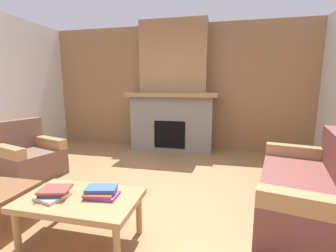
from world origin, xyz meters
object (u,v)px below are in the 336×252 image
couch (309,188)px  ottoman (2,208)px  fireplace (173,95)px  armchair (28,157)px  coffee_table (81,203)px

couch → ottoman: size_ratio=3.73×
fireplace → ottoman: fireplace is taller
armchair → ottoman: size_ratio=1.83×
armchair → couch: bearing=-3.5°
coffee_table → fireplace: bearing=87.5°
couch → coffee_table: bearing=-155.1°
ottoman → armchair: bearing=124.1°
coffee_table → couch: bearing=24.9°
armchair → ottoman: armchair is taller
couch → ottoman: 3.14m
couch → ottoman: (-2.99, -0.95, -0.09)m
fireplace → coffee_table: size_ratio=2.70×
fireplace → ottoman: bearing=-107.4°
fireplace → couch: size_ratio=1.39×
ottoman → fireplace: bearing=72.6°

